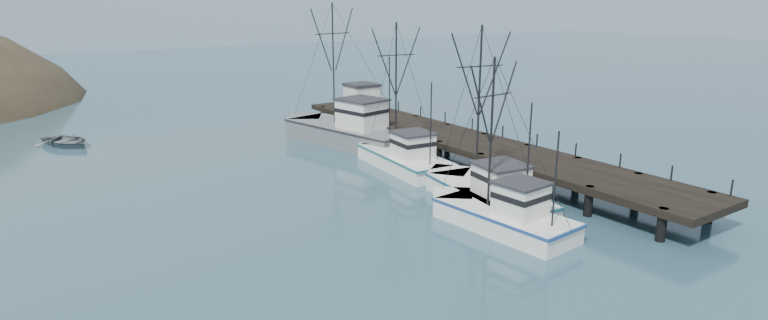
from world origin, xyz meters
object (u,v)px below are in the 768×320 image
(trawler_near, at_px, (485,193))
(motorboat, at_px, (67,146))
(pier, at_px, (462,141))
(pickup_truck, at_px, (366,107))
(trawler_far, at_px, (402,158))
(trawler_mid, at_px, (500,215))
(work_vessel, at_px, (346,131))
(pier_shed, at_px, (362,96))

(trawler_near, bearing_deg, motorboat, 121.12)
(pier, distance_m, pickup_truck, 14.18)
(trawler_far, distance_m, motorboat, 32.57)
(trawler_mid, bearing_deg, trawler_near, 58.31)
(trawler_far, bearing_deg, work_vessel, 87.12)
(work_vessel, distance_m, motorboat, 26.56)
(pickup_truck, bearing_deg, work_vessel, 140.28)
(work_vessel, relative_size, pickup_truck, 3.37)
(pickup_truck, distance_m, motorboat, 29.03)
(trawler_near, distance_m, work_vessel, 20.59)
(work_vessel, bearing_deg, pickup_truck, 36.52)
(pier, bearing_deg, trawler_mid, -123.49)
(trawler_near, distance_m, pickup_truck, 24.50)
(motorboat, bearing_deg, trawler_far, -72.17)
(pier, bearing_deg, trawler_far, 169.50)
(work_vessel, xyz_separation_m, motorboat, (-22.39, 14.23, -1.23))
(trawler_far, distance_m, pickup_truck, 14.06)
(trawler_near, relative_size, work_vessel, 0.75)
(pier, height_order, motorboat, pier)
(trawler_mid, distance_m, trawler_far, 14.66)
(trawler_mid, bearing_deg, pier_shed, 73.35)
(pier_shed, bearing_deg, motorboat, 161.95)
(trawler_near, bearing_deg, trawler_mid, -121.69)
(pier, height_order, trawler_mid, trawler_mid)
(pier, xyz_separation_m, pickup_truck, (-0.80, 14.12, 0.98))
(pier, bearing_deg, work_vessel, 115.22)
(trawler_far, xyz_separation_m, pier_shed, (5.65, 15.12, 2.60))
(pier, xyz_separation_m, trawler_near, (-6.53, -9.63, -0.87))
(pier, xyz_separation_m, pier_shed, (0.02, 16.17, 1.73))
(trawler_near, bearing_deg, pier_shed, 75.75)
(trawler_near, relative_size, trawler_far, 1.02)
(trawler_near, distance_m, pier_shed, 26.74)
(trawler_mid, relative_size, motorboat, 1.82)
(motorboat, bearing_deg, pier, -66.83)
(work_vessel, distance_m, pier_shed, 7.68)
(pickup_truck, relative_size, motorboat, 0.82)
(pier, height_order, pier_shed, pier_shed)
(motorboat, bearing_deg, trawler_mid, -88.41)
(pier, distance_m, motorboat, 37.32)
(trawler_mid, xyz_separation_m, trawler_far, (3.15, 14.31, 0.00))
(trawler_far, xyz_separation_m, work_vessel, (0.50, 9.87, 0.41))
(trawler_mid, bearing_deg, pickup_truck, 73.76)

